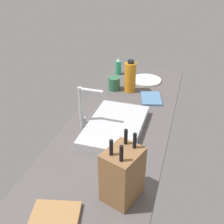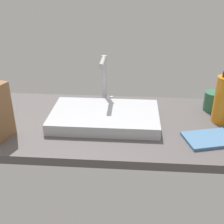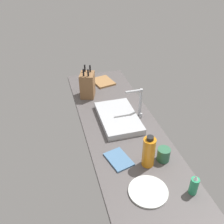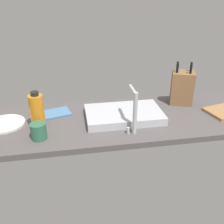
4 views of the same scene
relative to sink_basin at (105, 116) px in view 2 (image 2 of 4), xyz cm
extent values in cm
cube|color=#514C4C|center=(5.89, -0.39, -4.16)|extent=(189.43, 57.63, 3.50)
cube|color=#B7BABF|center=(0.00, 0.00, 0.00)|extent=(46.43, 28.63, 4.82)
cylinder|color=#B7BABF|center=(-1.96, 18.34, 9.74)|extent=(2.40, 2.40, 24.31)
cylinder|color=#B7BABF|center=(-1.96, 11.93, 20.90)|extent=(2.00, 12.82, 2.00)
cylinder|color=#B7BABF|center=(1.54, 18.34, -0.41)|extent=(1.60, 1.60, 4.00)
cylinder|color=orange|center=(50.44, 3.88, 7.79)|extent=(7.90, 7.90, 20.40)
cube|color=teal|center=(42.14, -12.78, -1.81)|extent=(21.45, 17.32, 1.20)
cylinder|color=#2D6647|center=(49.44, 15.05, 2.10)|extent=(8.33, 8.33, 9.02)
camera|label=1|loc=(-119.32, -35.12, 82.33)|focal=43.85mm
camera|label=2|loc=(11.62, -112.43, 57.77)|focal=46.64mm
camera|label=3|loc=(154.15, -48.55, 115.81)|focal=40.39mm
camera|label=4|loc=(30.63, 135.83, 71.18)|focal=40.79mm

